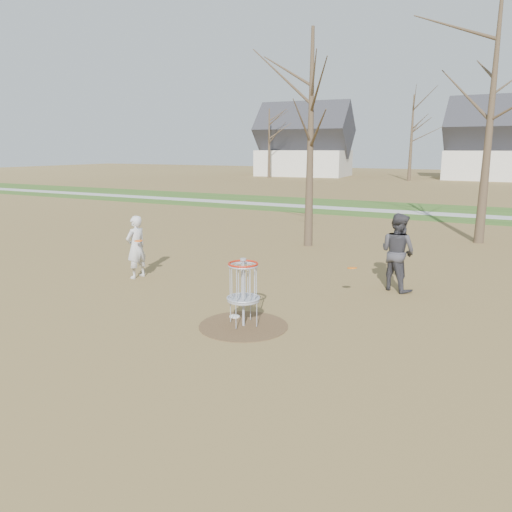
{
  "coord_description": "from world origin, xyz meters",
  "views": [
    {
      "loc": [
        4.62,
        -8.29,
        3.5
      ],
      "look_at": [
        -0.5,
        1.5,
        1.1
      ],
      "focal_mm": 35.0,
      "sensor_mm": 36.0,
      "label": 1
    }
  ],
  "objects_px": {
    "disc_golf_basket": "(243,282)",
    "player_standing": "(136,247)",
    "player_throwing": "(398,252)",
    "disc_grounded": "(235,316)"
  },
  "relations": [
    {
      "from": "player_standing",
      "to": "disc_grounded",
      "type": "relative_size",
      "value": 7.8
    },
    {
      "from": "player_standing",
      "to": "disc_golf_basket",
      "type": "relative_size",
      "value": 1.27
    },
    {
      "from": "player_standing",
      "to": "player_throwing",
      "type": "height_order",
      "value": "player_throwing"
    },
    {
      "from": "player_standing",
      "to": "player_throwing",
      "type": "relative_size",
      "value": 0.88
    },
    {
      "from": "player_standing",
      "to": "player_throwing",
      "type": "xyz_separation_m",
      "value": [
        6.57,
        2.07,
        0.11
      ]
    },
    {
      "from": "player_standing",
      "to": "player_throwing",
      "type": "distance_m",
      "value": 6.89
    },
    {
      "from": "player_standing",
      "to": "disc_golf_basket",
      "type": "xyz_separation_m",
      "value": [
        4.45,
        -2.0,
        0.06
      ]
    },
    {
      "from": "player_throwing",
      "to": "player_standing",
      "type": "bearing_deg",
      "value": 43.2
    },
    {
      "from": "disc_golf_basket",
      "to": "player_standing",
      "type": "bearing_deg",
      "value": 155.82
    },
    {
      "from": "disc_golf_basket",
      "to": "disc_grounded",
      "type": "bearing_deg",
      "value": 138.66
    }
  ]
}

